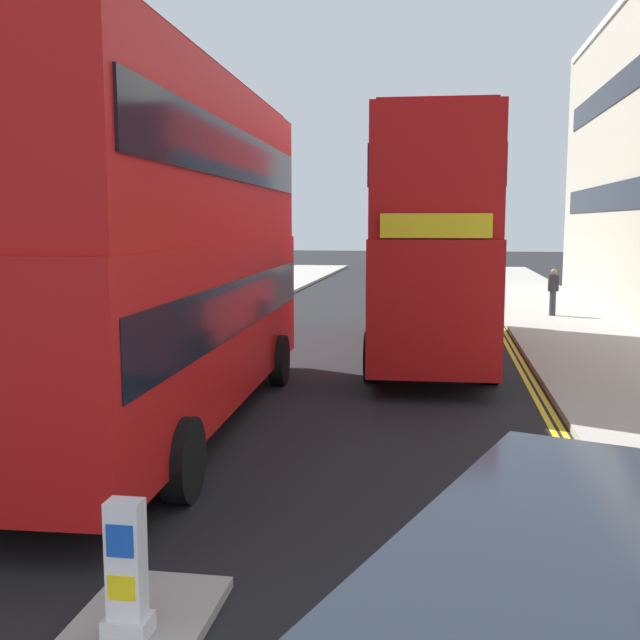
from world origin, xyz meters
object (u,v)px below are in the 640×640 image
keep_left_bollard (127,574)px  pedestrian_far (553,291)px  double_decker_bus_oncoming (430,235)px  double_decker_bus_away (166,242)px

keep_left_bollard → pedestrian_far: bearing=74.0°
double_decker_bus_oncoming → pedestrian_far: 9.13m
keep_left_bollard → pedestrian_far: (6.27, 21.80, 0.38)m
keep_left_bollard → pedestrian_far: pedestrian_far is taller
double_decker_bus_away → double_decker_bus_oncoming: (4.12, 7.51, 0.00)m
double_decker_bus_away → double_decker_bus_oncoming: bearing=61.2°
double_decker_bus_away → keep_left_bollard: bearing=-72.7°
double_decker_bus_away → pedestrian_far: bearing=61.8°
double_decker_bus_away → double_decker_bus_oncoming: 8.57m
keep_left_bollard → double_decker_bus_oncoming: size_ratio=0.10×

